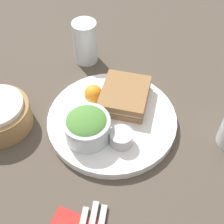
{
  "coord_description": "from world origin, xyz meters",
  "views": [
    {
      "loc": [
        -0.45,
        -0.18,
        0.61
      ],
      "look_at": [
        0.0,
        0.0,
        0.04
      ],
      "focal_mm": 50.0,
      "sensor_mm": 36.0,
      "label": 1
    }
  ],
  "objects_px": {
    "sandwich": "(125,96)",
    "salad_bowl": "(87,126)",
    "dressing_cup": "(121,138)",
    "plate": "(112,120)",
    "drink_glass": "(85,42)"
  },
  "relations": [
    {
      "from": "sandwich",
      "to": "salad_bowl",
      "type": "bearing_deg",
      "value": 161.73
    },
    {
      "from": "dressing_cup",
      "to": "plate",
      "type": "bearing_deg",
      "value": 37.42
    },
    {
      "from": "salad_bowl",
      "to": "drink_glass",
      "type": "xyz_separation_m",
      "value": [
        0.27,
        0.13,
        0.01
      ]
    },
    {
      "from": "sandwich",
      "to": "plate",
      "type": "bearing_deg",
      "value": 170.5
    },
    {
      "from": "sandwich",
      "to": "dressing_cup",
      "type": "bearing_deg",
      "value": -163.45
    },
    {
      "from": "dressing_cup",
      "to": "drink_glass",
      "type": "relative_size",
      "value": 0.43
    },
    {
      "from": "plate",
      "to": "dressing_cup",
      "type": "height_order",
      "value": "dressing_cup"
    },
    {
      "from": "plate",
      "to": "dressing_cup",
      "type": "distance_m",
      "value": 0.08
    },
    {
      "from": "salad_bowl",
      "to": "dressing_cup",
      "type": "relative_size",
      "value": 2.0
    },
    {
      "from": "salad_bowl",
      "to": "dressing_cup",
      "type": "bearing_deg",
      "value": -83.04
    },
    {
      "from": "plate",
      "to": "salad_bowl",
      "type": "bearing_deg",
      "value": 154.75
    },
    {
      "from": "plate",
      "to": "sandwich",
      "type": "bearing_deg",
      "value": -9.5
    },
    {
      "from": "plate",
      "to": "sandwich",
      "type": "xyz_separation_m",
      "value": [
        0.06,
        -0.01,
        0.03
      ]
    },
    {
      "from": "drink_glass",
      "to": "dressing_cup",
      "type": "bearing_deg",
      "value": -141.47
    },
    {
      "from": "plate",
      "to": "salad_bowl",
      "type": "distance_m",
      "value": 0.09
    }
  ]
}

